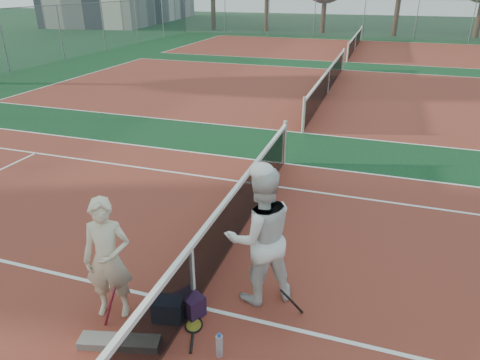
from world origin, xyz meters
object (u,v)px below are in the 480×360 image
object	(u,v)px
player_b	(260,236)
water_bottle	(219,346)
racket_red	(114,307)
sports_bag_purple	(191,304)
racket_spare	(194,325)
net_main	(192,276)
player_a	(108,259)
racket_black_held	(287,305)
sports_bag_navy	(168,309)

from	to	relation	value
player_b	water_bottle	size ratio (longest dim) A/B	6.65
racket_red	sports_bag_purple	size ratio (longest dim) A/B	1.58
racket_spare	net_main	bearing A→B (deg)	3.96
player_a	racket_spare	distance (m)	1.41
water_bottle	sports_bag_purple	bearing A→B (deg)	137.72
net_main	player_b	xyz separation A→B (m)	(0.79, 0.50, 0.49)
player_a	racket_black_held	xyz separation A→B (m)	(2.25, 0.57, -0.61)
sports_bag_navy	water_bottle	bearing A→B (deg)	-23.23
net_main	water_bottle	distance (m)	1.01
sports_bag_navy	racket_spare	bearing A→B (deg)	-3.94
racket_spare	water_bottle	distance (m)	0.62
racket_red	racket_spare	bearing A→B (deg)	-4.23
player_a	sports_bag_purple	distance (m)	1.26
net_main	racket_black_held	xyz separation A→B (m)	(1.28, 0.13, -0.26)
racket_black_held	sports_bag_purple	size ratio (longest dim) A/B	1.38
net_main	racket_red	size ratio (longest dim) A/B	18.94
sports_bag_navy	player_a	bearing A→B (deg)	-171.72
net_main	sports_bag_navy	bearing A→B (deg)	-124.95
player_b	racket_red	world-z (taller)	player_b
racket_red	water_bottle	xyz separation A→B (m)	(1.47, -0.05, -0.14)
net_main	water_bottle	xyz separation A→B (m)	(0.64, -0.70, -0.36)
racket_red	racket_black_held	world-z (taller)	racket_red
player_b	sports_bag_navy	world-z (taller)	player_b
racket_red	sports_bag_purple	xyz separation A→B (m)	(0.84, 0.53, -0.14)
net_main	player_b	distance (m)	1.06
player_a	player_b	size ratio (longest dim) A/B	0.86
racket_red	sports_bag_navy	distance (m)	0.70
sports_bag_purple	racket_red	bearing A→B (deg)	-147.95
player_b	water_bottle	xyz separation A→B (m)	(-0.15, -1.20, -0.85)
racket_red	sports_bag_navy	xyz separation A→B (m)	(0.60, 0.32, -0.13)
water_bottle	player_a	bearing A→B (deg)	170.76
racket_spare	water_bottle	xyz separation A→B (m)	(0.49, -0.35, 0.14)
net_main	player_a	bearing A→B (deg)	-156.12
player_a	racket_red	distance (m)	0.63
net_main	racket_spare	xyz separation A→B (m)	(0.15, -0.35, -0.49)
player_a	sports_bag_navy	size ratio (longest dim) A/B	4.36
net_main	racket_spare	world-z (taller)	net_main
player_a	sports_bag_purple	size ratio (longest dim) A/B	4.68
sports_bag_navy	sports_bag_purple	size ratio (longest dim) A/B	1.07
sports_bag_navy	water_bottle	distance (m)	0.95
net_main	player_a	distance (m)	1.13
racket_red	racket_black_held	bearing A→B (deg)	-0.79
racket_red	racket_spare	xyz separation A→B (m)	(0.98, 0.30, -0.27)
player_a	player_b	xyz separation A→B (m)	(1.77, 0.93, 0.14)
racket_black_held	sports_bag_navy	size ratio (longest dim) A/B	1.28
player_a	water_bottle	distance (m)	1.79
net_main	racket_spare	size ratio (longest dim) A/B	18.30
racket_black_held	sports_bag_navy	xyz separation A→B (m)	(-1.50, -0.46, -0.10)
player_b	sports_bag_purple	size ratio (longest dim) A/B	5.42
net_main	racket_spare	distance (m)	0.62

